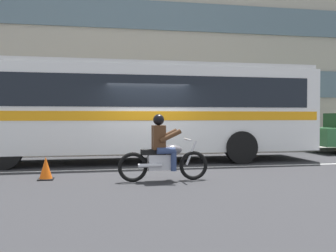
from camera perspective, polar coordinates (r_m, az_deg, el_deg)
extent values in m
plane|color=#2B2B2D|center=(11.57, -2.90, -6.05)|extent=(60.00, 60.00, 0.00)
cube|color=#A39E93|center=(16.60, -5.30, -3.50)|extent=(28.00, 3.80, 0.15)
cube|color=silver|center=(10.98, -2.47, -6.43)|extent=(26.60, 0.14, 0.01)
cube|color=gray|center=(19.08, -5.99, 10.78)|extent=(28.00, 0.80, 9.20)
cube|color=#4C606B|center=(18.47, -5.87, 6.77)|extent=(25.76, 0.10, 1.40)
cube|color=#4C606B|center=(19.03, -5.89, 16.47)|extent=(25.76, 0.10, 1.40)
cube|color=white|center=(12.62, -5.39, 2.45)|extent=(12.24, 2.74, 2.70)
cube|color=black|center=(12.64, -5.39, 4.94)|extent=(11.27, 2.77, 0.96)
cube|color=orange|center=(12.62, -5.38, 1.54)|extent=(12.00, 2.77, 0.28)
cube|color=silver|center=(12.72, -5.40, 8.81)|extent=(12.00, 2.61, 0.16)
cylinder|color=black|center=(11.72, -23.59, -3.51)|extent=(1.04, 0.30, 1.04)
cylinder|color=black|center=(12.29, 10.96, -3.19)|extent=(1.04, 0.30, 1.04)
torus|color=black|center=(9.04, 3.88, -5.96)|extent=(0.69, 0.10, 0.69)
torus|color=black|center=(8.76, -5.34, -6.21)|extent=(0.69, 0.10, 0.69)
cube|color=silver|center=(8.85, -0.98, -5.47)|extent=(0.65, 0.29, 0.36)
ellipsoid|color=#59565B|center=(8.87, 0.61, -3.63)|extent=(0.49, 0.29, 0.24)
cube|color=black|center=(8.79, -2.26, -3.95)|extent=(0.57, 0.27, 0.12)
cylinder|color=silver|center=(8.99, 3.51, -4.08)|extent=(0.28, 0.06, 0.58)
cylinder|color=silver|center=(8.95, 3.02, -2.05)|extent=(0.05, 0.64, 0.04)
cylinder|color=silver|center=(8.65, -2.74, -5.97)|extent=(0.55, 0.10, 0.09)
cube|color=#4C2D19|center=(8.79, -1.43, -1.72)|extent=(0.29, 0.37, 0.56)
sphere|color=black|center=(8.77, -1.43, 0.95)|extent=(0.26, 0.26, 0.26)
cylinder|color=navy|center=(9.01, -0.76, -3.56)|extent=(0.42, 0.16, 0.15)
cylinder|color=navy|center=(9.07, 0.36, -5.05)|extent=(0.13, 0.13, 0.46)
cylinder|color=navy|center=(8.66, -0.29, -3.76)|extent=(0.42, 0.16, 0.15)
cylinder|color=navy|center=(8.72, 0.87, -5.31)|extent=(0.13, 0.13, 0.46)
cylinder|color=#4C2D19|center=(9.03, -0.16, -1.38)|extent=(0.52, 0.12, 0.32)
cylinder|color=#4C2D19|center=(8.64, 0.38, -1.51)|extent=(0.52, 0.12, 0.32)
cylinder|color=gold|center=(15.53, -22.20, -2.60)|extent=(0.22, 0.22, 0.58)
sphere|color=gold|center=(15.51, -22.22, -1.27)|extent=(0.20, 0.20, 0.20)
cylinder|color=gold|center=(15.39, -22.31, -2.53)|extent=(0.09, 0.10, 0.09)
cone|color=#EA590F|center=(9.52, -17.98, -6.08)|extent=(0.32, 0.32, 0.55)
cube|color=black|center=(9.56, -17.97, -7.63)|extent=(0.36, 0.36, 0.03)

